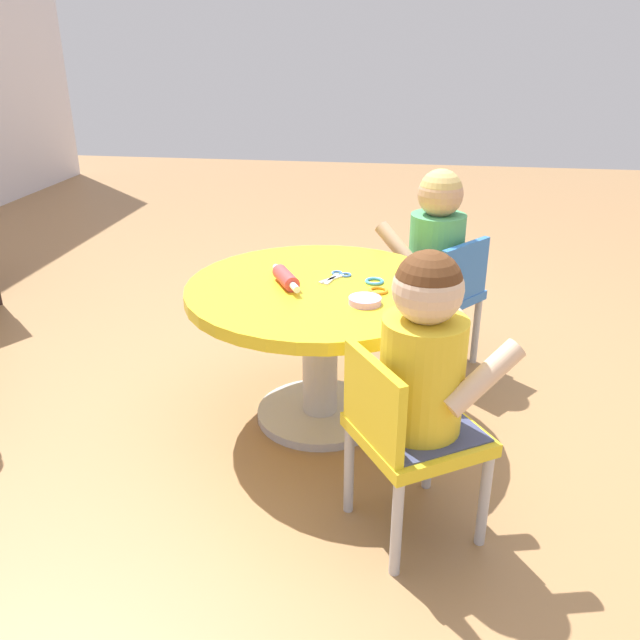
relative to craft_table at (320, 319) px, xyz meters
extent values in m
plane|color=#9E7247|center=(0.00, 0.00, -0.38)|extent=(10.00, 10.00, 0.00)
cylinder|color=silver|center=(0.00, 0.00, -0.36)|extent=(0.44, 0.44, 0.03)
cylinder|color=silver|center=(0.00, 0.00, -0.15)|extent=(0.12, 0.12, 0.46)
cylinder|color=yellow|center=(0.00, 0.00, 0.10)|extent=(0.87, 0.87, 0.04)
cylinder|color=#B7B7BC|center=(-0.56, -0.51, -0.24)|extent=(0.03, 0.03, 0.28)
cylinder|color=#B7B7BC|center=(-0.34, -0.37, -0.24)|extent=(0.03, 0.03, 0.28)
cylinder|color=#B7B7BC|center=(-0.70, -0.29, -0.24)|extent=(0.03, 0.03, 0.28)
cylinder|color=#B7B7BC|center=(-0.48, -0.15, -0.24)|extent=(0.03, 0.03, 0.28)
cube|color=yellow|center=(-0.52, -0.33, -0.08)|extent=(0.41, 0.41, 0.04)
cube|color=yellow|center=(-0.59, -0.22, 0.05)|extent=(0.24, 0.17, 0.22)
cube|color=#3F4772|center=(-0.52, -0.33, -0.08)|extent=(0.37, 0.38, 0.04)
cylinder|color=yellow|center=(-0.52, -0.33, 0.09)|extent=(0.21, 0.21, 0.30)
sphere|color=beige|center=(-0.52, -0.33, 0.32)|extent=(0.17, 0.17, 0.17)
sphere|color=#593319|center=(-0.52, -0.33, 0.33)|extent=(0.16, 0.16, 0.16)
cylinder|color=beige|center=(-0.56, -0.48, 0.12)|extent=(0.16, 0.21, 0.17)
cylinder|color=beige|center=(-0.37, -0.36, 0.12)|extent=(0.16, 0.21, 0.17)
cylinder|color=#B7B7BC|center=(0.67, -0.36, -0.24)|extent=(0.03, 0.03, 0.28)
cylinder|color=#B7B7BC|center=(0.46, -0.20, -0.24)|extent=(0.03, 0.03, 0.28)
cylinder|color=#B7B7BC|center=(0.51, -0.56, -0.24)|extent=(0.03, 0.03, 0.28)
cylinder|color=#B7B7BC|center=(0.30, -0.40, -0.24)|extent=(0.03, 0.03, 0.28)
cube|color=blue|center=(0.49, -0.38, -0.08)|extent=(0.42, 0.42, 0.04)
cube|color=blue|center=(0.40, -0.49, 0.05)|extent=(0.23, 0.19, 0.22)
cube|color=#3F4772|center=(0.49, -0.38, -0.08)|extent=(0.38, 0.38, 0.04)
cylinder|color=#4CA566|center=(0.49, -0.38, 0.09)|extent=(0.21, 0.21, 0.30)
sphere|color=tan|center=(0.49, -0.38, 0.32)|extent=(0.17, 0.17, 0.17)
sphere|color=tan|center=(0.49, -0.38, 0.33)|extent=(0.16, 0.16, 0.16)
cylinder|color=tan|center=(0.63, -0.37, 0.12)|extent=(0.17, 0.20, 0.17)
cylinder|color=tan|center=(0.46, -0.23, 0.12)|extent=(0.17, 0.20, 0.17)
cylinder|color=#D83F3F|center=(-0.02, 0.11, 0.15)|extent=(0.15, 0.11, 0.05)
cylinder|color=white|center=(0.06, 0.15, 0.15)|extent=(0.05, 0.04, 0.02)
cylinder|color=white|center=(-0.10, 0.06, 0.15)|extent=(0.05, 0.04, 0.02)
cube|color=silver|center=(0.05, -0.03, 0.12)|extent=(0.11, 0.04, 0.01)
cube|color=silver|center=(0.05, -0.03, 0.12)|extent=(0.10, 0.08, 0.01)
torus|color=#3F72CC|center=(0.12, -0.04, 0.12)|extent=(0.05, 0.05, 0.01)
torus|color=#3F72CC|center=(0.10, -0.07, 0.12)|extent=(0.05, 0.05, 0.01)
cylinder|color=#CC99E5|center=(-0.14, -0.16, 0.13)|extent=(0.10, 0.10, 0.02)
torus|color=orange|center=(-0.04, -0.19, 0.13)|extent=(0.06, 0.06, 0.01)
torus|color=#3F99D8|center=(0.05, -0.17, 0.13)|extent=(0.06, 0.06, 0.01)
camera|label=1|loc=(-1.97, -0.29, 0.87)|focal=36.83mm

